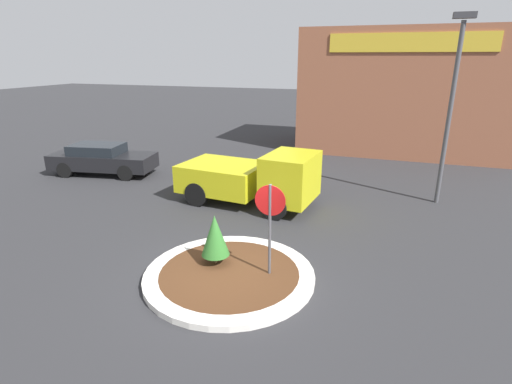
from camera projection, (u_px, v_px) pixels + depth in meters
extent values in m
plane|color=#2D2D30|center=(230.00, 278.00, 9.95)|extent=(120.00, 120.00, 0.00)
cylinder|color=silver|center=(229.00, 275.00, 9.92)|extent=(4.23, 4.23, 0.16)
cylinder|color=#4C2D19|center=(229.00, 275.00, 9.92)|extent=(3.47, 3.47, 0.16)
cylinder|color=#4C4C51|center=(270.00, 233.00, 9.51)|extent=(0.07, 0.07, 2.46)
cylinder|color=#B71414|center=(270.00, 201.00, 9.24)|extent=(0.74, 0.03, 0.74)
cylinder|color=brown|center=(216.00, 259.00, 10.30)|extent=(0.08, 0.08, 0.25)
cone|color=#2D6B28|center=(215.00, 235.00, 10.09)|extent=(0.72, 0.72, 1.08)
cube|color=gold|center=(291.00, 177.00, 13.98)|extent=(1.83, 2.35, 1.64)
cube|color=gold|center=(224.00, 177.00, 15.17)|extent=(3.23, 2.61, 1.01)
cube|color=black|center=(306.00, 171.00, 13.66)|extent=(0.25, 1.95, 0.57)
cylinder|color=black|center=(296.00, 189.00, 15.20)|extent=(0.91, 0.35, 0.89)
cylinder|color=black|center=(275.00, 207.00, 13.38)|extent=(0.91, 0.35, 0.89)
cylinder|color=black|center=(225.00, 179.00, 16.45)|extent=(0.91, 0.35, 0.89)
cylinder|color=black|center=(197.00, 194.00, 14.63)|extent=(0.91, 0.35, 0.89)
cube|color=#93563D|center=(404.00, 91.00, 22.78)|extent=(11.11, 6.00, 6.70)
cube|color=gold|center=(411.00, 42.00, 19.25)|extent=(7.78, 0.08, 0.90)
cube|color=black|center=(103.00, 161.00, 18.52)|extent=(4.97, 2.50, 0.67)
cube|color=black|center=(97.00, 149.00, 18.38)|extent=(2.50, 1.89, 0.45)
cylinder|color=black|center=(141.00, 164.00, 19.13)|extent=(0.73, 0.31, 0.71)
cylinder|color=black|center=(125.00, 173.00, 17.64)|extent=(0.73, 0.31, 0.71)
cylinder|color=black|center=(85.00, 161.00, 19.58)|extent=(0.73, 0.31, 0.71)
cylinder|color=black|center=(65.00, 170.00, 18.09)|extent=(0.73, 0.31, 0.71)
cylinder|color=#4C4C51|center=(449.00, 118.00, 14.09)|extent=(0.16, 0.16, 6.36)
cube|color=#38383D|center=(465.00, 15.00, 13.02)|extent=(0.70, 0.30, 0.20)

